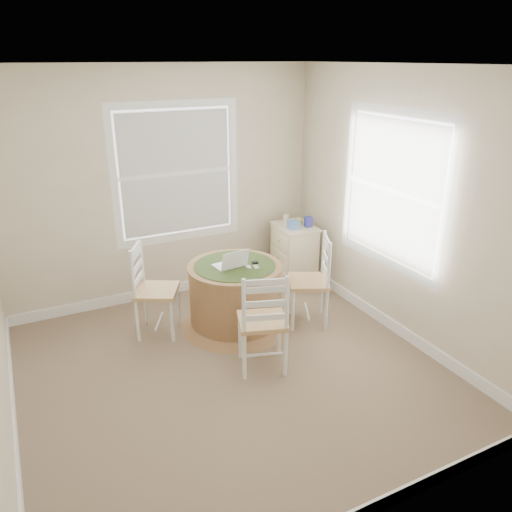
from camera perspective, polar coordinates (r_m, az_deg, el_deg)
room at (r=4.25m, az=-1.92°, el=3.27°), size 3.64×3.64×2.64m
round_table at (r=5.18m, az=-2.39°, el=-4.24°), size 1.14×1.14×0.69m
chair_left at (r=5.10m, az=-11.29°, el=-3.88°), size 0.55×0.56×0.95m
chair_near at (r=4.46m, az=0.73°, el=-7.38°), size 0.53×0.51×0.95m
chair_right at (r=5.23m, az=6.01°, el=-2.89°), size 0.54×0.55×0.95m
laptop at (r=5.02m, az=-2.93°, el=-0.91°), size 0.32×0.29×0.21m
mouse at (r=5.00m, az=-0.90°, el=-1.25°), size 0.07×0.10×0.03m
phone at (r=5.00m, az=0.04°, el=-1.32°), size 0.06×0.10×0.02m
keys at (r=5.10m, az=-0.11°, el=-0.79°), size 0.07×0.06×0.02m
corner_chest at (r=6.17m, az=4.35°, el=0.15°), size 0.46×0.60×0.76m
tissue_box at (r=5.92m, az=4.32°, el=3.62°), size 0.13×0.13×0.10m
box_yellow at (r=6.09m, az=4.52°, el=3.93°), size 0.16×0.11×0.06m
box_blue at (r=6.00m, az=5.98°, el=3.91°), size 0.08×0.08×0.12m
cup_cream at (r=6.14m, az=3.48°, el=4.27°), size 0.07×0.07×0.09m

